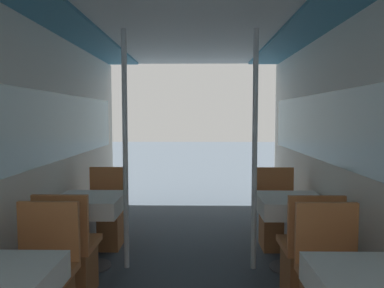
# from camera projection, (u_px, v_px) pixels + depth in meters

# --- Properties ---
(wall_left) EXTENTS (0.05, 6.49, 2.30)m
(wall_left) POSITION_uv_depth(u_px,v_px,m) (15.00, 155.00, 2.94)
(wall_left) COLOR silver
(wall_left) RESTS_ON ground_plane
(wall_right) EXTENTS (0.05, 6.49, 2.30)m
(wall_right) POSITION_uv_depth(u_px,v_px,m) (364.00, 155.00, 2.90)
(wall_right) COLOR silver
(wall_right) RESTS_ON ground_plane
(ceiling_panel) EXTENTS (2.73, 6.49, 0.07)m
(ceiling_panel) POSITION_uv_depth(u_px,v_px,m) (188.00, 3.00, 2.83)
(ceiling_panel) COLOR silver
(ceiling_panel) RESTS_ON wall_left
(dining_table_left_1) EXTENTS (0.62, 0.62, 0.71)m
(dining_table_left_1) POSITION_uv_depth(u_px,v_px,m) (90.00, 209.00, 3.63)
(dining_table_left_1) COLOR #4C4C51
(dining_table_left_1) RESTS_ON ground_plane
(chair_left_near_1) EXTENTS (0.43, 0.43, 0.89)m
(chair_left_near_1) POSITION_uv_depth(u_px,v_px,m) (69.00, 263.00, 3.06)
(chair_left_near_1) COLOR #9C5B31
(chair_left_near_1) RESTS_ON ground_plane
(chair_left_far_1) EXTENTS (0.43, 0.43, 0.89)m
(chair_left_far_1) POSITION_uv_depth(u_px,v_px,m) (105.00, 222.00, 4.25)
(chair_left_far_1) COLOR #9C5B31
(chair_left_far_1) RESTS_ON ground_plane
(support_pole_left_1) EXTENTS (0.05, 0.05, 2.30)m
(support_pole_left_1) POSITION_uv_depth(u_px,v_px,m) (125.00, 151.00, 3.58)
(support_pole_left_1) COLOR silver
(support_pole_left_1) RESTS_ON ground_plane
(dining_table_right_1) EXTENTS (0.62, 0.62, 0.71)m
(dining_table_right_1) POSITION_uv_depth(u_px,v_px,m) (291.00, 210.00, 3.60)
(dining_table_right_1) COLOR #4C4C51
(dining_table_right_1) RESTS_ON ground_plane
(chair_right_near_1) EXTENTS (0.43, 0.43, 0.89)m
(chair_right_near_1) POSITION_uv_depth(u_px,v_px,m) (308.00, 264.00, 3.03)
(chair_right_near_1) COLOR #9C5B31
(chair_right_near_1) RESTS_ON ground_plane
(chair_right_far_1) EXTENTS (0.43, 0.43, 0.89)m
(chair_right_far_1) POSITION_uv_depth(u_px,v_px,m) (277.00, 223.00, 4.22)
(chair_right_far_1) COLOR #9C5B31
(chair_right_far_1) RESTS_ON ground_plane
(support_pole_right_1) EXTENTS (0.05, 0.05, 2.30)m
(support_pole_right_1) POSITION_uv_depth(u_px,v_px,m) (255.00, 151.00, 3.56)
(support_pole_right_1) COLOR silver
(support_pole_right_1) RESTS_ON ground_plane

